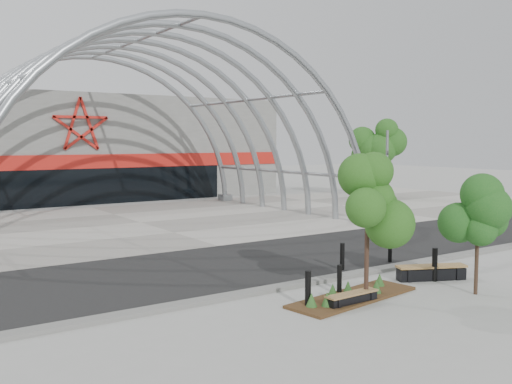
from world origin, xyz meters
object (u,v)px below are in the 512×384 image
at_px(signal_pole, 387,176).
at_px(street_tree_1, 478,214).
at_px(street_tree_0, 368,199).
at_px(bench_0, 352,299).
at_px(bollard_2, 342,257).
at_px(bench_1, 431,273).

relative_size(signal_pole, street_tree_1, 1.52).
bearing_deg(signal_pole, street_tree_0, -138.89).
xyz_separation_m(signal_pole, street_tree_0, (-11.51, -10.04, 0.25)).
xyz_separation_m(street_tree_1, bench_0, (-3.89, 1.21, -2.25)).
bearing_deg(bench_0, bollard_2, 50.96).
bearing_deg(street_tree_0, bench_0, -173.21).
distance_m(street_tree_1, bollard_2, 5.09).
bearing_deg(bench_0, signal_pole, 39.84).
relative_size(signal_pole, bollard_2, 5.22).
relative_size(bench_1, bollard_2, 2.37).
xyz_separation_m(bench_0, bench_1, (4.22, 0.69, 0.06)).
height_order(street_tree_0, bench_1, street_tree_0).
bearing_deg(street_tree_1, bench_1, 80.05).
height_order(signal_pole, street_tree_1, signal_pole).
xyz_separation_m(street_tree_0, street_tree_1, (3.27, -1.28, -0.51)).
bearing_deg(street_tree_1, bench_0, 162.73).
bearing_deg(street_tree_1, bollard_2, 104.43).
bearing_deg(bench_0, street_tree_0, 6.79).
distance_m(bench_1, bollard_2, 3.06).
relative_size(street_tree_1, bench_1, 1.45).
distance_m(street_tree_0, bench_1, 4.54).
bearing_deg(street_tree_0, bollard_2, 57.35).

